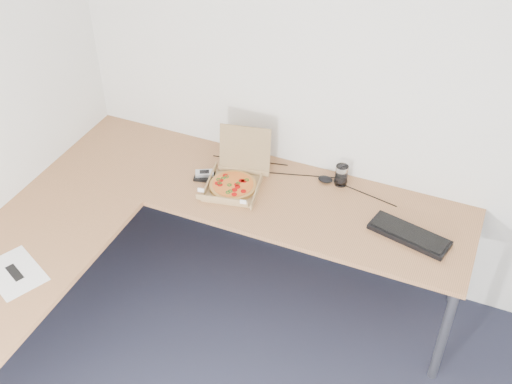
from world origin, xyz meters
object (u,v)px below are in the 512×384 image
at_px(drinking_glass, 341,175).
at_px(keyboard, 409,235).
at_px(desk, 172,224).
at_px(wallet, 205,176).
at_px(pizza_box, 234,182).

xyz_separation_m(drinking_glass, keyboard, (0.47, -0.29, -0.05)).
xyz_separation_m(desk, wallet, (-0.00, 0.41, 0.04)).
relative_size(desk, drinking_glass, 19.37).
relative_size(desk, keyboard, 5.84).
distance_m(desk, wallet, 0.41).
relative_size(pizza_box, drinking_glass, 2.74).
xyz_separation_m(pizza_box, drinking_glass, (0.56, 0.27, 0.03)).
xyz_separation_m(drinking_glass, wallet, (-0.76, -0.26, -0.05)).
xyz_separation_m(pizza_box, wallet, (-0.20, 0.01, -0.03)).
relative_size(drinking_glass, wallet, 1.13).
height_order(pizza_box, keyboard, pizza_box).
bearing_deg(drinking_glass, wallet, -161.11).
distance_m(pizza_box, keyboard, 1.03).
height_order(desk, keyboard, keyboard).
bearing_deg(pizza_box, drinking_glass, 14.31).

